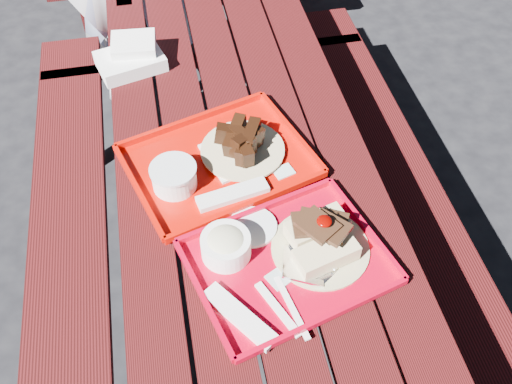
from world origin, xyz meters
TOP-DOWN VIEW (x-y plane):
  - ground at (0.00, 0.00)m, footprint 60.00×60.00m
  - picnic_table_near at (-0.00, 0.00)m, footprint 1.41×2.40m
  - near_tray at (0.04, -0.32)m, footprint 0.55×0.47m
  - far_tray at (-0.08, 0.02)m, footprint 0.59×0.52m
  - white_cloth at (-0.29, 0.55)m, footprint 0.25×0.21m

SIDE VIEW (x-z plane):
  - ground at x=0.00m, z-range 0.00..0.00m
  - picnic_table_near at x=0.00m, z-range 0.19..0.94m
  - far_tray at x=-0.08m, z-range 0.73..0.82m
  - near_tray at x=0.04m, z-range 0.71..0.86m
  - white_cloth at x=-0.29m, z-range 0.74..0.83m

